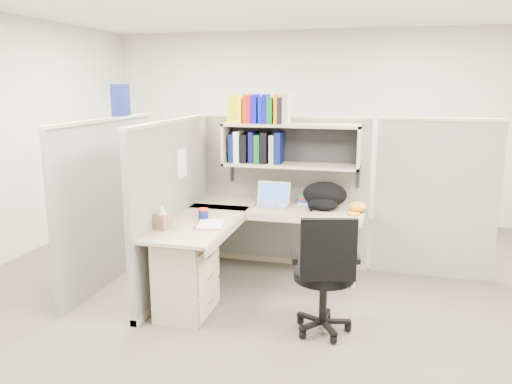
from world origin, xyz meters
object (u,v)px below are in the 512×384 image
(backpack, at_px, (324,196))
(desk, at_px, (214,257))
(task_chair, at_px, (324,293))
(laptop, at_px, (271,195))
(snack_canister, at_px, (203,213))

(backpack, bearing_deg, desk, -132.52)
(backpack, xyz_separation_m, task_chair, (0.16, -1.20, -0.51))
(laptop, xyz_separation_m, backpack, (0.53, 0.04, 0.01))
(laptop, bearing_deg, snack_canister, -129.03)
(laptop, distance_m, snack_canister, 0.80)
(snack_canister, bearing_deg, task_chair, -24.53)
(task_chair, bearing_deg, snack_canister, 155.47)
(desk, distance_m, laptop, 0.98)
(desk, relative_size, backpack, 3.92)
(laptop, relative_size, task_chair, 0.34)
(desk, relative_size, laptop, 5.09)
(laptop, bearing_deg, backpack, 5.16)
(laptop, distance_m, task_chair, 1.44)
(backpack, bearing_deg, task_chair, -79.55)
(desk, xyz_separation_m, task_chair, (1.03, -0.34, -0.08))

